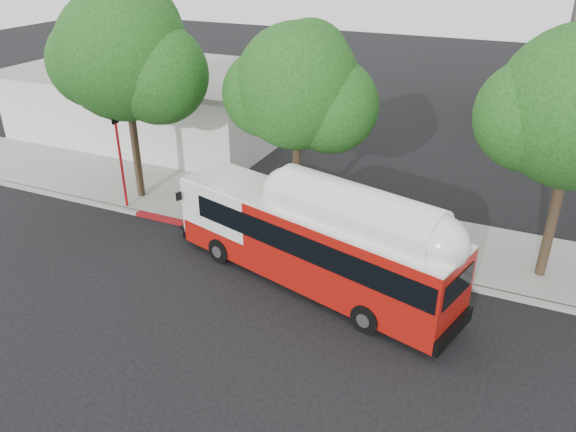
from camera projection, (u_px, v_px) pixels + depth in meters
name	position (u px, v px, depth m)	size (l,w,h in m)	color
ground	(254.00, 302.00, 19.58)	(120.00, 120.00, 0.00)	black
sidewalk	(322.00, 222.00, 24.85)	(60.00, 5.00, 0.15)	gray
curb_strip	(298.00, 249.00, 22.73)	(60.00, 0.30, 0.15)	gray
red_curb_segment	(234.00, 234.00, 23.83)	(10.00, 0.32, 0.16)	maroon
street_tree_left	(134.00, 60.00, 24.27)	(6.67, 5.80, 9.74)	#2D2116
street_tree_mid	(307.00, 93.00, 22.09)	(5.75, 5.00, 8.62)	#2D2116
low_commercial_bldg	(157.00, 101.00, 35.15)	(16.20, 10.20, 4.25)	silver
transit_bus	(313.00, 244.00, 19.91)	(11.99, 5.31, 3.51)	#9F110B
signal_pole	(121.00, 164.00, 25.24)	(0.12, 0.41, 4.37)	#A51115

